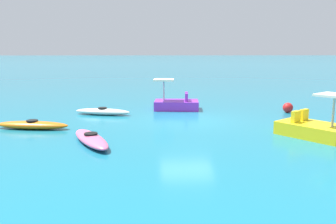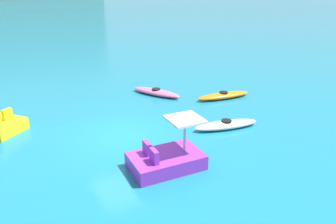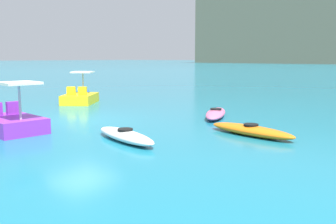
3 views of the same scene
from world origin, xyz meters
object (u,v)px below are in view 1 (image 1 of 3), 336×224
Objects in this scene: kayak_pink at (91,139)px; pedal_boat_yellow at (313,128)px; buoy_red at (288,108)px; kayak_white at (103,112)px; pedal_boat_purple at (176,103)px; kayak_orange at (32,125)px.

kayak_pink is 8.21m from pedal_boat_yellow.
pedal_boat_yellow is 5.19m from buoy_red.
kayak_white is 4.10m from pedal_boat_purple.
pedal_boat_purple reaches higher than kayak_white.
buoy_red is (-9.65, -0.09, 0.10)m from kayak_white.
pedal_boat_purple is (-6.33, -4.45, 0.17)m from kayak_orange.
kayak_pink is 7.72m from pedal_boat_purple.
kayak_pink is at bearing 139.30° from kayak_orange.
pedal_boat_yellow reaches higher than buoy_red.
kayak_pink and kayak_orange have the same top height.
kayak_orange is (2.81, -2.42, -0.00)m from kayak_pink.
pedal_boat_yellow reaches higher than kayak_white.
buoy_red is (-1.12, -5.07, -0.07)m from pedal_boat_yellow.
pedal_boat_yellow is at bearing -176.50° from kayak_pink.
kayak_pink is at bearing 62.90° from pedal_boat_purple.
pedal_boat_yellow reaches higher than kayak_orange.
kayak_pink is 5.76× the size of buoy_red.
kayak_pink is 5.49m from kayak_white.
kayak_pink and kayak_white have the same top height.
pedal_boat_yellow is (-8.19, -0.50, 0.17)m from kayak_pink.
buoy_red reaches higher than kayak_pink.
kayak_pink is at bearing 93.54° from kayak_white.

